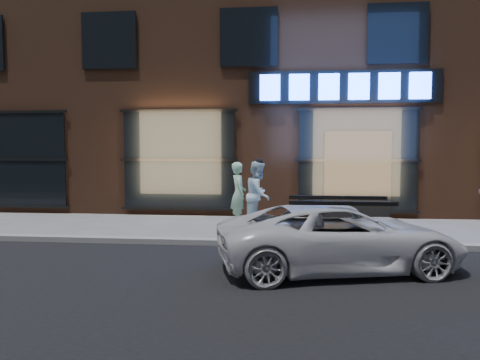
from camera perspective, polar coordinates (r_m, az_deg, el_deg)
The scene contains 6 objects.
ground at distance 9.54m, azimuth 17.28°, elevation -8.01°, with size 90.00×90.00×0.00m, color slate.
curb at distance 9.53m, azimuth 17.29°, elevation -7.66°, with size 60.00×0.25×0.12m, color gray.
storefront_building at distance 17.53m, azimuth 12.39°, elevation 14.40°, with size 30.20×8.28×10.30m.
man_bowtie at distance 11.72m, azimuth -0.19°, elevation -1.69°, with size 0.58×0.38×1.59m, color #ADE4B5.
man_cap at distance 11.37m, azimuth 2.26°, elevation -1.78°, with size 0.79×0.61×1.62m, color white.
white_suv at distance 7.61m, azimuth 12.04°, elevation -6.83°, with size 1.78×3.86×1.07m, color silver.
Camera 1 is at (-1.86, -9.15, 1.96)m, focal length 35.00 mm.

